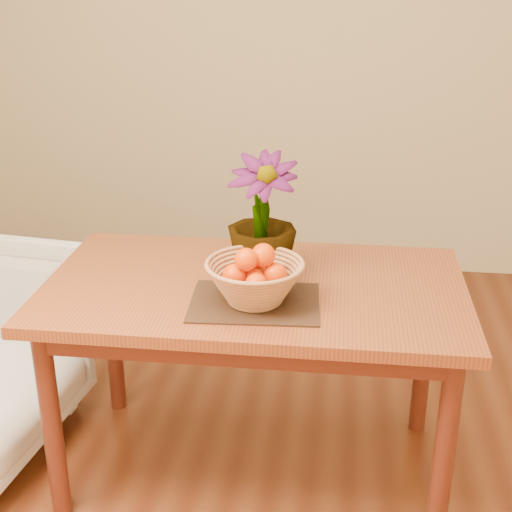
# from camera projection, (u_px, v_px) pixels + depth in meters

# --- Properties ---
(wall_back) EXTENTS (4.00, 0.02, 2.70)m
(wall_back) POSITION_uv_depth(u_px,v_px,m) (299.00, 39.00, 3.93)
(wall_back) COLOR beige
(wall_back) RESTS_ON floor
(table) EXTENTS (1.40, 0.80, 0.75)m
(table) POSITION_uv_depth(u_px,v_px,m) (254.00, 307.00, 2.41)
(table) COLOR brown
(table) RESTS_ON floor
(placemat) EXTENTS (0.42, 0.33, 0.01)m
(placemat) POSITION_uv_depth(u_px,v_px,m) (255.00, 302.00, 2.23)
(placemat) COLOR #311E12
(placemat) RESTS_ON table
(wicker_basket) EXTENTS (0.31, 0.31, 0.13)m
(wicker_basket) POSITION_uv_depth(u_px,v_px,m) (255.00, 283.00, 2.21)
(wicker_basket) COLOR tan
(wicker_basket) RESTS_ON placemat
(orange_pile) EXTENTS (0.20, 0.19, 0.14)m
(orange_pile) POSITION_uv_depth(u_px,v_px,m) (255.00, 270.00, 2.19)
(orange_pile) COLOR #F24C03
(orange_pile) RESTS_ON wicker_basket
(potted_plant) EXTENTS (0.24, 0.24, 0.42)m
(potted_plant) POSITION_uv_depth(u_px,v_px,m) (262.00, 217.00, 2.36)
(potted_plant) COLOR #1A4714
(potted_plant) RESTS_ON table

